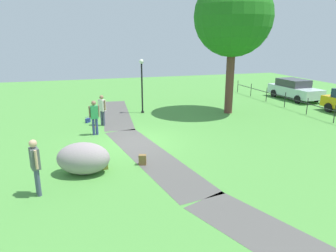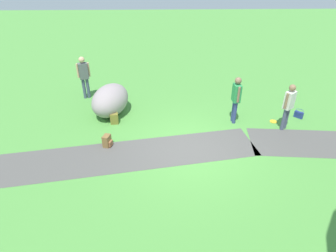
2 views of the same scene
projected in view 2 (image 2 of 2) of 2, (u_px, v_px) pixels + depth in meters
ground_plane at (191, 149)px, 9.47m from camera, size 48.00×48.00×0.00m
footpath_segment_mid at (131, 155)px, 9.19m from camera, size 8.16×2.93×0.01m
lawn_boulder at (110, 100)px, 11.16m from camera, size 1.73×2.16×1.15m
woman_with_handbag at (289, 104)px, 9.99m from camera, size 0.43×0.41×1.70m
man_near_boulder at (84, 74)px, 12.09m from camera, size 0.50×0.34×1.80m
passerby_on_path at (236, 97)px, 10.40m from camera, size 0.26×0.52×1.75m
handbag_on_grass at (299, 114)px, 11.12m from camera, size 0.38×0.38×0.31m
backpack_by_boulder at (114, 119)px, 10.73m from camera, size 0.29×0.27×0.40m
spare_backpack_on_lawn at (107, 141)px, 9.51m from camera, size 0.32×0.33×0.40m
frisbee_on_grass at (273, 121)px, 10.92m from camera, size 0.26×0.26×0.02m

